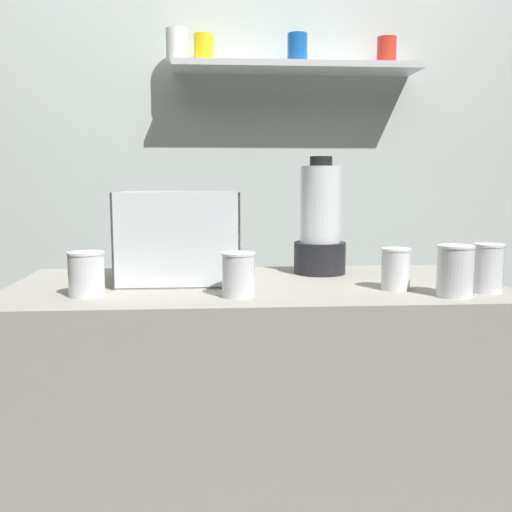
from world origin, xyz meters
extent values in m
cube|color=#9E998E|center=(0.00, 0.00, 0.45)|extent=(1.40, 0.64, 0.90)
cube|color=silver|center=(0.00, 0.77, 1.25)|extent=(2.60, 0.04, 2.50)
cube|color=silver|center=(0.20, 0.65, 1.63)|extent=(0.95, 0.20, 0.02)
cylinder|color=yellow|center=(-0.15, 0.67, 1.69)|extent=(0.08, 0.08, 0.11)
cylinder|color=#1959B2|center=(0.20, 0.63, 1.69)|extent=(0.08, 0.08, 0.11)
cylinder|color=red|center=(0.56, 0.66, 1.69)|extent=(0.08, 0.08, 0.11)
cylinder|color=white|center=(-0.25, 0.65, 1.70)|extent=(0.08, 0.08, 0.12)
cube|color=white|center=(-0.22, 0.04, 0.90)|extent=(0.35, 0.24, 0.01)
cube|color=white|center=(-0.22, -0.08, 1.03)|extent=(0.35, 0.01, 0.26)
cube|color=white|center=(-0.22, 0.16, 1.03)|extent=(0.35, 0.01, 0.26)
cube|color=white|center=(-0.39, 0.04, 1.03)|extent=(0.01, 0.24, 0.26)
cube|color=white|center=(-0.05, 0.04, 1.03)|extent=(0.01, 0.24, 0.26)
cone|color=orange|center=(-0.15, 0.02, 0.92)|extent=(0.05, 0.16, 0.02)
cone|color=orange|center=(-0.20, 0.03, 0.92)|extent=(0.14, 0.17, 0.03)
cone|color=orange|center=(-0.25, 0.05, 0.92)|extent=(0.15, 0.13, 0.03)
cone|color=orange|center=(-0.17, 0.03, 0.92)|extent=(0.15, 0.07, 0.03)
cone|color=orange|center=(-0.16, 0.05, 0.95)|extent=(0.18, 0.13, 0.03)
cone|color=orange|center=(-0.22, 0.04, 0.96)|extent=(0.08, 0.19, 0.03)
cone|color=orange|center=(-0.15, 0.04, 0.95)|extent=(0.14, 0.07, 0.03)
cone|color=orange|center=(-0.17, 0.06, 0.95)|extent=(0.14, 0.11, 0.03)
cylinder|color=black|center=(0.22, 0.17, 0.95)|extent=(0.16, 0.16, 0.10)
cylinder|color=silver|center=(0.22, 0.17, 1.12)|extent=(0.13, 0.13, 0.24)
cylinder|color=yellow|center=(0.22, 0.17, 1.02)|extent=(0.11, 0.11, 0.04)
cylinder|color=black|center=(0.22, 0.17, 1.25)|extent=(0.07, 0.07, 0.03)
cylinder|color=white|center=(-0.45, -0.15, 0.95)|extent=(0.09, 0.09, 0.11)
cylinder|color=red|center=(-0.45, -0.15, 0.93)|extent=(0.08, 0.08, 0.06)
cylinder|color=white|center=(-0.45, -0.15, 1.01)|extent=(0.09, 0.09, 0.01)
cylinder|color=white|center=(-0.06, -0.19, 0.95)|extent=(0.08, 0.08, 0.11)
cylinder|color=red|center=(-0.06, -0.19, 0.93)|extent=(0.08, 0.08, 0.06)
cylinder|color=white|center=(-0.06, -0.19, 1.01)|extent=(0.09, 0.09, 0.01)
cylinder|color=white|center=(0.37, -0.12, 0.95)|extent=(0.08, 0.08, 0.11)
cylinder|color=orange|center=(0.37, -0.12, 0.94)|extent=(0.07, 0.07, 0.09)
cylinder|color=white|center=(0.37, -0.12, 1.01)|extent=(0.08, 0.08, 0.01)
cylinder|color=white|center=(0.50, -0.22, 0.96)|extent=(0.09, 0.09, 0.13)
cylinder|color=red|center=(0.50, -0.22, 0.94)|extent=(0.08, 0.08, 0.09)
cylinder|color=white|center=(0.50, -0.22, 1.03)|extent=(0.10, 0.10, 0.01)
cylinder|color=white|center=(0.61, -0.17, 0.96)|extent=(0.08, 0.08, 0.12)
cylinder|color=yellow|center=(0.61, -0.17, 0.95)|extent=(0.07, 0.07, 0.09)
cylinder|color=white|center=(0.61, -0.17, 1.03)|extent=(0.08, 0.08, 0.01)
camera|label=1|loc=(-0.12, -1.65, 1.20)|focal=40.81mm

